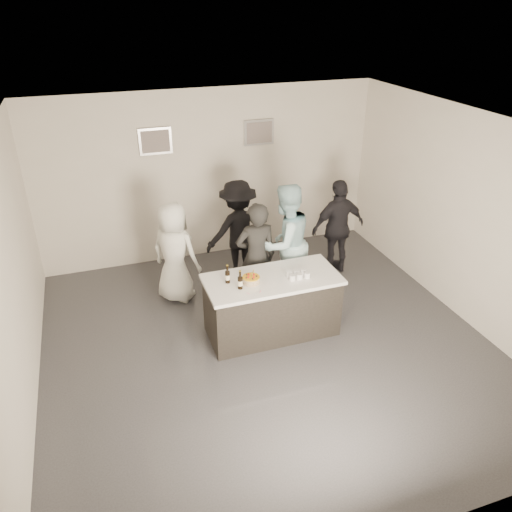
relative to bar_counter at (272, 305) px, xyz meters
name	(u,v)px	position (x,y,z in m)	size (l,w,h in m)	color
floor	(268,344)	(-0.16, -0.27, -0.45)	(6.00, 6.00, 0.00)	#3D3D42
ceiling	(270,129)	(-0.16, -0.27, 2.55)	(6.00, 6.00, 0.00)	white
wall_back	(210,176)	(-0.16, 2.73, 1.05)	(6.00, 0.04, 3.00)	silver
wall_front	(406,420)	(-0.16, -3.27, 1.05)	(6.00, 0.04, 3.00)	silver
wall_left	(10,290)	(-3.16, -0.27, 1.05)	(0.04, 6.00, 3.00)	silver
wall_right	(466,218)	(2.84, -0.27, 1.05)	(0.04, 6.00, 3.00)	silver
picture_left	(155,141)	(-1.06, 2.70, 1.75)	(0.54, 0.04, 0.44)	#B2B2B7
picture_right	(259,132)	(0.74, 2.70, 1.75)	(0.54, 0.04, 0.44)	#B2B2B7
bar_counter	(272,305)	(0.00, 0.00, 0.00)	(1.86, 0.86, 0.90)	white
cake	(251,280)	(-0.31, -0.02, 0.49)	(0.24, 0.24, 0.08)	yellow
beer_bottle_a	(227,274)	(-0.61, 0.08, 0.58)	(0.07, 0.07, 0.26)	black
beer_bottle_b	(240,280)	(-0.50, -0.12, 0.58)	(0.07, 0.07, 0.26)	black
tumbler_cluster	(298,275)	(0.34, -0.10, 0.49)	(0.30, 0.19, 0.08)	gold
candles	(256,291)	(-0.33, -0.27, 0.45)	(0.24, 0.08, 0.01)	pink
person_main_black	(256,257)	(0.01, 0.72, 0.41)	(0.63, 0.41, 1.72)	black
person_main_blue	(285,243)	(0.53, 0.85, 0.50)	(0.92, 0.72, 1.89)	#B8E6F1
person_guest_left	(175,253)	(-1.10, 1.34, 0.36)	(0.79, 0.52, 1.62)	white
person_guest_right	(338,227)	(1.69, 1.33, 0.39)	(0.98, 0.41, 1.67)	black
person_guest_back	(238,230)	(0.04, 1.73, 0.41)	(1.11, 0.64, 1.71)	black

